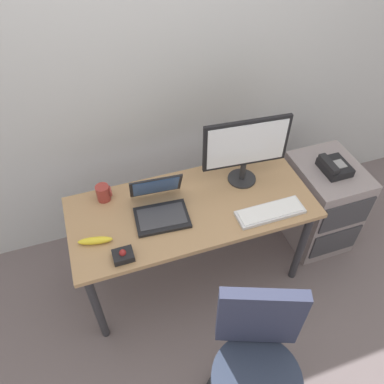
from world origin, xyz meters
name	(u,v)px	position (x,y,z in m)	size (l,w,h in m)	color
ground_plane	(192,272)	(0.00, 0.00, 0.00)	(8.00, 8.00, 0.00)	#6A5D5F
back_wall	(156,49)	(0.00, 0.67, 1.40)	(6.00, 0.10, 2.80)	silver
desk	(192,215)	(0.00, 0.00, 0.63)	(1.48, 0.65, 0.72)	#A88056
file_cabinet	(320,204)	(1.01, 0.04, 0.35)	(0.42, 0.53, 0.69)	gray
desk_phone	(334,167)	(1.01, 0.02, 0.73)	(0.17, 0.20, 0.09)	black
office_chair	(254,371)	(0.02, -0.91, 0.43)	(0.53, 0.54, 0.94)	black
monitor_main	(246,147)	(0.38, 0.12, 0.99)	(0.53, 0.18, 0.46)	#262628
keyboard	(270,212)	(0.42, -0.21, 0.73)	(0.41, 0.14, 0.03)	silver
laptop	(160,206)	(-0.19, 0.02, 0.77)	(0.33, 0.34, 0.22)	black
trackball_mouse	(123,255)	(-0.47, -0.24, 0.74)	(0.11, 0.09, 0.07)	black
coffee_mug	(104,193)	(-0.49, 0.23, 0.77)	(0.09, 0.08, 0.10)	maroon
banana	(95,241)	(-0.59, -0.09, 0.74)	(0.19, 0.04, 0.04)	yellow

